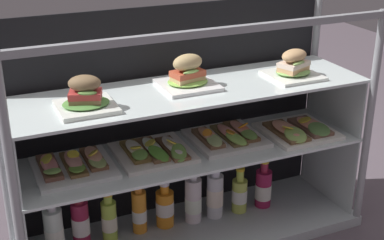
{
  "coord_description": "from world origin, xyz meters",
  "views": [
    {
      "loc": [
        -0.76,
        -1.72,
        1.29
      ],
      "look_at": [
        0.0,
        0.0,
        0.51
      ],
      "focal_mm": 52.18,
      "sensor_mm": 36.0,
      "label": 1
    }
  ],
  "objects_px": {
    "juice_bottle_front_left_end": "(165,207)",
    "plated_roll_sandwich_near_left_corner": "(188,76)",
    "open_sandwich_tray_far_left": "(73,165)",
    "juice_bottle_back_left": "(239,194)",
    "open_sandwich_tray_near_right_corner": "(227,136)",
    "open_sandwich_tray_mid_left": "(299,130)",
    "juice_bottle_front_second": "(81,222)",
    "juice_bottle_front_fourth": "(193,200)",
    "plated_roll_sandwich_far_left": "(293,67)",
    "juice_bottle_front_right_end": "(263,188)",
    "plated_roll_sandwich_far_right": "(86,98)",
    "juice_bottle_tucked_behind": "(109,220)",
    "juice_bottle_back_right": "(139,211)",
    "open_sandwich_tray_near_left_corner": "(154,151)",
    "juice_bottle_front_middle": "(54,233)",
    "juice_bottle_near_post": "(215,194)"
  },
  "relations": [
    {
      "from": "open_sandwich_tray_mid_left",
      "to": "juice_bottle_near_post",
      "type": "distance_m",
      "value": 0.43
    },
    {
      "from": "juice_bottle_front_middle",
      "to": "juice_bottle_back_left",
      "type": "relative_size",
      "value": 1.26
    },
    {
      "from": "juice_bottle_front_left_end",
      "to": "open_sandwich_tray_near_left_corner",
      "type": "bearing_deg",
      "value": -136.9
    },
    {
      "from": "open_sandwich_tray_far_left",
      "to": "juice_bottle_back_left",
      "type": "distance_m",
      "value": 0.73
    },
    {
      "from": "open_sandwich_tray_near_right_corner",
      "to": "juice_bottle_back_right",
      "type": "relative_size",
      "value": 1.22
    },
    {
      "from": "plated_roll_sandwich_near_left_corner",
      "to": "juice_bottle_front_fourth",
      "type": "xyz_separation_m",
      "value": [
        0.03,
        0.03,
        -0.53
      ]
    },
    {
      "from": "juice_bottle_near_post",
      "to": "open_sandwich_tray_far_left",
      "type": "bearing_deg",
      "value": -177.25
    },
    {
      "from": "plated_roll_sandwich_far_left",
      "to": "open_sandwich_tray_near_right_corner",
      "type": "height_order",
      "value": "plated_roll_sandwich_far_left"
    },
    {
      "from": "open_sandwich_tray_far_left",
      "to": "juice_bottle_front_second",
      "type": "xyz_separation_m",
      "value": [
        0.01,
        0.04,
        -0.26
      ]
    },
    {
      "from": "plated_roll_sandwich_far_left",
      "to": "juice_bottle_back_right",
      "type": "xyz_separation_m",
      "value": [
        -0.6,
        0.1,
        -0.54
      ]
    },
    {
      "from": "juice_bottle_front_left_end",
      "to": "juice_bottle_front_right_end",
      "type": "distance_m",
      "value": 0.43
    },
    {
      "from": "plated_roll_sandwich_far_right",
      "to": "open_sandwich_tray_mid_left",
      "type": "xyz_separation_m",
      "value": [
        0.84,
        0.01,
        -0.26
      ]
    },
    {
      "from": "juice_bottle_back_right",
      "to": "juice_bottle_front_fourth",
      "type": "bearing_deg",
      "value": -4.38
    },
    {
      "from": "juice_bottle_front_left_end",
      "to": "juice_bottle_back_left",
      "type": "relative_size",
      "value": 0.98
    },
    {
      "from": "open_sandwich_tray_near_right_corner",
      "to": "open_sandwich_tray_mid_left",
      "type": "xyz_separation_m",
      "value": [
        0.29,
        -0.06,
        -0.0
      ]
    },
    {
      "from": "open_sandwich_tray_mid_left",
      "to": "juice_bottle_front_fourth",
      "type": "distance_m",
      "value": 0.5
    },
    {
      "from": "open_sandwich_tray_mid_left",
      "to": "juice_bottle_front_fourth",
      "type": "xyz_separation_m",
      "value": [
        -0.42,
        0.09,
        -0.27
      ]
    },
    {
      "from": "open_sandwich_tray_far_left",
      "to": "juice_bottle_front_fourth",
      "type": "bearing_deg",
      "value": 3.62
    },
    {
      "from": "juice_bottle_front_second",
      "to": "juice_bottle_front_right_end",
      "type": "xyz_separation_m",
      "value": [
        0.77,
        -0.02,
        -0.02
      ]
    },
    {
      "from": "open_sandwich_tray_near_left_corner",
      "to": "plated_roll_sandwich_far_left",
      "type": "bearing_deg",
      "value": -4.89
    },
    {
      "from": "plated_roll_sandwich_near_left_corner",
      "to": "juice_bottle_back_right",
      "type": "xyz_separation_m",
      "value": [
        -0.19,
        0.04,
        -0.54
      ]
    },
    {
      "from": "open_sandwich_tray_far_left",
      "to": "juice_bottle_near_post",
      "type": "relative_size",
      "value": 1.15
    },
    {
      "from": "open_sandwich_tray_mid_left",
      "to": "juice_bottle_back_left",
      "type": "relative_size",
      "value": 1.35
    },
    {
      "from": "juice_bottle_back_right",
      "to": "juice_bottle_front_fourth",
      "type": "height_order",
      "value": "juice_bottle_front_fourth"
    },
    {
      "from": "plated_roll_sandwich_near_left_corner",
      "to": "juice_bottle_tucked_behind",
      "type": "distance_m",
      "value": 0.63
    },
    {
      "from": "plated_roll_sandwich_near_left_corner",
      "to": "juice_bottle_tucked_behind",
      "type": "bearing_deg",
      "value": 172.79
    },
    {
      "from": "juice_bottle_front_middle",
      "to": "juice_bottle_front_fourth",
      "type": "distance_m",
      "value": 0.56
    },
    {
      "from": "juice_bottle_front_second",
      "to": "juice_bottle_front_fourth",
      "type": "relative_size",
      "value": 1.04
    },
    {
      "from": "plated_roll_sandwich_far_right",
      "to": "juice_bottle_near_post",
      "type": "bearing_deg",
      "value": 10.13
    },
    {
      "from": "plated_roll_sandwich_far_left",
      "to": "juice_bottle_front_right_end",
      "type": "xyz_separation_m",
      "value": [
        -0.06,
        0.07,
        -0.54
      ]
    },
    {
      "from": "open_sandwich_tray_far_left",
      "to": "juice_bottle_tucked_behind",
      "type": "height_order",
      "value": "open_sandwich_tray_far_left"
    },
    {
      "from": "juice_bottle_tucked_behind",
      "to": "juice_bottle_front_right_end",
      "type": "xyz_separation_m",
      "value": [
        0.66,
        -0.02,
        -0.0
      ]
    },
    {
      "from": "plated_roll_sandwich_near_left_corner",
      "to": "juice_bottle_back_right",
      "type": "bearing_deg",
      "value": 166.56
    },
    {
      "from": "juice_bottle_front_left_end",
      "to": "juice_bottle_near_post",
      "type": "height_order",
      "value": "juice_bottle_near_post"
    },
    {
      "from": "juice_bottle_back_left",
      "to": "juice_bottle_front_right_end",
      "type": "bearing_deg",
      "value": -1.03
    },
    {
      "from": "juice_bottle_front_middle",
      "to": "juice_bottle_front_left_end",
      "type": "bearing_deg",
      "value": 3.75
    },
    {
      "from": "plated_roll_sandwich_near_left_corner",
      "to": "open_sandwich_tray_near_left_corner",
      "type": "bearing_deg",
      "value": -175.84
    },
    {
      "from": "juice_bottle_front_fourth",
      "to": "juice_bottle_front_middle",
      "type": "bearing_deg",
      "value": -178.64
    },
    {
      "from": "open_sandwich_tray_mid_left",
      "to": "juice_bottle_back_right",
      "type": "height_order",
      "value": "open_sandwich_tray_mid_left"
    },
    {
      "from": "plated_roll_sandwich_near_left_corner",
      "to": "juice_bottle_front_second",
      "type": "relative_size",
      "value": 0.81
    },
    {
      "from": "juice_bottle_front_fourth",
      "to": "juice_bottle_back_left",
      "type": "bearing_deg",
      "value": -2.66
    },
    {
      "from": "juice_bottle_tucked_behind",
      "to": "juice_bottle_front_fourth",
      "type": "relative_size",
      "value": 0.87
    },
    {
      "from": "juice_bottle_tucked_behind",
      "to": "open_sandwich_tray_near_left_corner",
      "type": "bearing_deg",
      "value": -16.05
    },
    {
      "from": "juice_bottle_front_left_end",
      "to": "plated_roll_sandwich_near_left_corner",
      "type": "bearing_deg",
      "value": -28.08
    },
    {
      "from": "open_sandwich_tray_far_left",
      "to": "juice_bottle_front_middle",
      "type": "distance_m",
      "value": 0.28
    },
    {
      "from": "juice_bottle_tucked_behind",
      "to": "juice_bottle_back_right",
      "type": "xyz_separation_m",
      "value": [
        0.12,
        0.01,
        0.01
      ]
    },
    {
      "from": "open_sandwich_tray_near_left_corner",
      "to": "open_sandwich_tray_mid_left",
      "type": "xyz_separation_m",
      "value": [
        0.59,
        -0.05,
        -0.0
      ]
    },
    {
      "from": "juice_bottle_front_left_end",
      "to": "juice_bottle_front_right_end",
      "type": "bearing_deg",
      "value": -3.58
    },
    {
      "from": "juice_bottle_front_middle",
      "to": "plated_roll_sandwich_far_left",
      "type": "bearing_deg",
      "value": -4.4
    },
    {
      "from": "plated_roll_sandwich_far_right",
      "to": "juice_bottle_back_right",
      "type": "relative_size",
      "value": 0.84
    }
  ]
}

